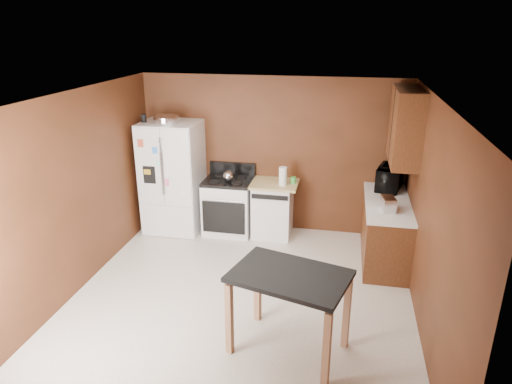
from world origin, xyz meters
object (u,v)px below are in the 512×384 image
(toaster, at_px, (388,204))
(gas_range, at_px, (229,205))
(microwave, at_px, (390,178))
(refrigerator, at_px, (173,177))
(dishwasher, at_px, (273,208))
(island, at_px, (289,287))
(green_canister, at_px, (293,180))
(pen_cup, at_px, (144,118))
(roasting_pan, at_px, (167,119))
(kettle, at_px, (228,176))
(paper_towel, at_px, (283,176))

(toaster, relative_size, gas_range, 0.24)
(microwave, distance_m, gas_range, 2.56)
(microwave, xyz_separation_m, refrigerator, (-3.39, -0.14, -0.16))
(dishwasher, distance_m, island, 2.82)
(green_canister, height_order, dishwasher, green_canister)
(pen_cup, distance_m, green_canister, 2.51)
(green_canister, height_order, refrigerator, refrigerator)
(roasting_pan, relative_size, kettle, 2.35)
(gas_range, bearing_deg, dishwasher, 1.94)
(microwave, xyz_separation_m, island, (-1.15, -2.79, -0.30))
(toaster, relative_size, island, 0.20)
(pen_cup, xyz_separation_m, green_canister, (2.32, 0.21, -0.92))
(pen_cup, height_order, paper_towel, pen_cup)
(refrigerator, xyz_separation_m, island, (2.25, -2.65, -0.14))
(green_canister, bearing_deg, kettle, -170.79)
(microwave, bearing_deg, toaster, -169.43)
(pen_cup, relative_size, paper_towel, 0.43)
(pen_cup, xyz_separation_m, dishwasher, (2.01, 0.16, -1.41))
(gas_range, distance_m, dishwasher, 0.72)
(microwave, relative_size, dishwasher, 0.66)
(green_canister, bearing_deg, microwave, 0.39)
(kettle, bearing_deg, toaster, -17.01)
(gas_range, relative_size, dishwasher, 1.24)
(kettle, xyz_separation_m, paper_towel, (0.86, 0.04, 0.05))
(toaster, bearing_deg, refrigerator, 157.16)
(pen_cup, xyz_separation_m, kettle, (1.32, 0.04, -0.88))
(roasting_pan, bearing_deg, green_canister, 4.63)
(toaster, height_order, refrigerator, refrigerator)
(kettle, xyz_separation_m, green_canister, (1.01, 0.16, -0.05))
(green_canister, distance_m, toaster, 1.64)
(roasting_pan, distance_m, microwave, 3.51)
(dishwasher, bearing_deg, roasting_pan, -176.04)
(dishwasher, bearing_deg, refrigerator, -177.01)
(gas_range, bearing_deg, refrigerator, -176.19)
(green_canister, bearing_deg, gas_range, -176.17)
(kettle, bearing_deg, microwave, 4.03)
(kettle, distance_m, paper_towel, 0.86)
(toaster, height_order, island, toaster)
(green_canister, relative_size, dishwasher, 0.11)
(green_canister, bearing_deg, toaster, -33.03)
(dishwasher, bearing_deg, pen_cup, -175.35)
(paper_towel, relative_size, toaster, 1.10)
(pen_cup, distance_m, island, 3.84)
(green_canister, xyz_separation_m, microwave, (1.45, 0.01, 0.12))
(kettle, height_order, green_canister, kettle)
(island, bearing_deg, green_canister, 96.26)
(refrigerator, bearing_deg, paper_towel, 0.13)
(gas_range, bearing_deg, roasting_pan, -174.50)
(pen_cup, bearing_deg, island, -44.39)
(microwave, bearing_deg, island, 173.33)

